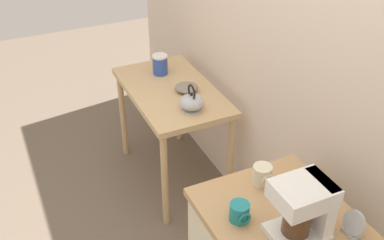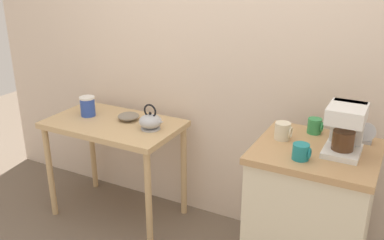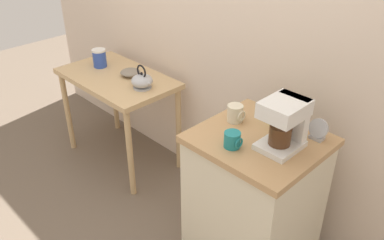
% 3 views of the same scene
% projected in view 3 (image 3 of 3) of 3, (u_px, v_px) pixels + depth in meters
% --- Properties ---
extents(ground_plane, '(8.00, 8.00, 0.00)m').
position_uv_depth(ground_plane, '(176.00, 201.00, 3.01)').
color(ground_plane, '#6B5B4C').
extents(back_wall, '(4.40, 0.10, 2.80)m').
position_uv_depth(back_wall, '(237.00, 1.00, 2.52)').
color(back_wall, beige).
rests_on(back_wall, ground_plane).
extents(wooden_table, '(0.95, 0.56, 0.75)m').
position_uv_depth(wooden_table, '(118.00, 87.00, 3.17)').
color(wooden_table, tan).
rests_on(wooden_table, ground_plane).
extents(kitchen_counter, '(0.64, 0.60, 0.90)m').
position_uv_depth(kitchen_counter, '(253.00, 203.00, 2.33)').
color(kitchen_counter, beige).
rests_on(kitchen_counter, ground_plane).
extents(bowl_stoneware, '(0.15, 0.15, 0.05)m').
position_uv_depth(bowl_stoneware, '(130.00, 72.00, 3.10)').
color(bowl_stoneware, gray).
rests_on(bowl_stoneware, wooden_table).
extents(teakettle, '(0.19, 0.15, 0.18)m').
position_uv_depth(teakettle, '(142.00, 81.00, 2.90)').
color(teakettle, '#B2B5BA').
rests_on(teakettle, wooden_table).
extents(canister_enamel, '(0.11, 0.11, 0.14)m').
position_uv_depth(canister_enamel, '(100.00, 58.00, 3.24)').
color(canister_enamel, '#2D4CAD').
rests_on(canister_enamel, wooden_table).
extents(coffee_maker, '(0.18, 0.22, 0.26)m').
position_uv_depth(coffee_maker, '(285.00, 122.00, 1.96)').
color(coffee_maker, white).
rests_on(coffee_maker, kitchen_counter).
extents(mug_dark_teal, '(0.09, 0.08, 0.08)m').
position_uv_depth(mug_dark_teal, '(232.00, 140.00, 2.01)').
color(mug_dark_teal, teal).
rests_on(mug_dark_teal, kitchen_counter).
extents(mug_small_cream, '(0.09, 0.09, 0.10)m').
position_uv_depth(mug_small_cream, '(236.00, 113.00, 2.22)').
color(mug_small_cream, beige).
rests_on(mug_small_cream, kitchen_counter).
extents(mug_tall_green, '(0.09, 0.08, 0.09)m').
position_uv_depth(mug_tall_green, '(274.00, 112.00, 2.24)').
color(mug_tall_green, '#338C4C').
rests_on(mug_tall_green, kitchen_counter).
extents(table_clock, '(0.10, 0.05, 0.11)m').
position_uv_depth(table_clock, '(318.00, 130.00, 2.06)').
color(table_clock, '#B2B5BA').
rests_on(table_clock, kitchen_counter).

